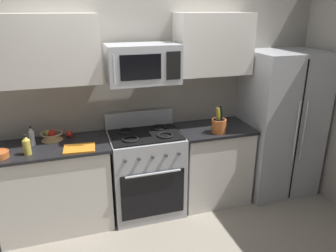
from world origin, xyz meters
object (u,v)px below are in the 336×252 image
bottle_oil (27,145)px  cutting_board (79,148)px  fruit_basket (52,135)px  refrigerator (280,124)px  bottle_vinegar (32,137)px  microwave (143,64)px  utensil_crock (219,125)px  range_oven (146,172)px  apple_loose (69,134)px

bottle_oil → cutting_board: bearing=-2.7°
fruit_basket → bottle_oil: bottle_oil is taller
fruit_basket → refrigerator: bearing=-4.0°
fruit_basket → bottle_vinegar: bottle_vinegar is taller
microwave → bottle_vinegar: microwave is taller
refrigerator → bottle_vinegar: refrigerator is taller
fruit_basket → microwave: bearing=-8.4°
refrigerator → microwave: bearing=178.5°
refrigerator → microwave: 1.84m
refrigerator → bottle_oil: bearing=-177.4°
bottle_oil → utensil_crock: bearing=-0.5°
bottle_oil → range_oven: bearing=7.2°
range_oven → fruit_basket: size_ratio=4.96×
range_oven → cutting_board: 0.83m
apple_loose → microwave: bearing=-11.6°
microwave → apple_loose: microwave is taller
range_oven → microwave: 1.18m
fruit_basket → range_oven: bearing=-9.9°
cutting_board → bottle_vinegar: bearing=150.9°
range_oven → refrigerator: (1.66, -0.02, 0.39)m
refrigerator → utensil_crock: bearing=-170.9°
apple_loose → bottle_vinegar: (-0.35, -0.11, 0.05)m
bottle_oil → bottle_vinegar: bearing=82.8°
bottle_vinegar → utensil_crock: bearing=-7.1°
apple_loose → refrigerator: bearing=-4.7°
cutting_board → utensil_crock: bearing=0.2°
utensil_crock → bottle_vinegar: bearing=172.9°
bottle_vinegar → bottle_oil: bearing=-97.2°
microwave → utensil_crock: (0.77, -0.18, -0.66)m
microwave → apple_loose: (-0.76, 0.16, -0.71)m
bottle_oil → bottle_vinegar: (0.03, 0.22, 0.00)m
refrigerator → fruit_basket: (-2.59, 0.18, 0.10)m
microwave → fruit_basket: (-0.93, 0.14, -0.70)m
utensil_crock → bottle_vinegar: size_ratio=1.63×
apple_loose → bottle_oil: size_ratio=0.37×
fruit_basket → bottle_vinegar: 0.20m
utensil_crock → bottle_oil: bearing=179.5°
refrigerator → cutting_board: (-2.34, -0.15, 0.06)m
microwave → apple_loose: size_ratio=9.97×
refrigerator → apple_loose: bearing=175.3°
bottle_oil → microwave: bearing=8.4°
utensil_crock → cutting_board: 1.46m
microwave → utensil_crock: microwave is taller
range_oven → utensil_crock: utensil_crock is taller
apple_loose → cutting_board: apple_loose is taller
utensil_crock → refrigerator: bearing=9.1°
bottle_vinegar → fruit_basket: bearing=26.5°
apple_loose → bottle_vinegar: bottle_vinegar is taller
microwave → fruit_basket: size_ratio=3.21×
utensil_crock → bottle_oil: (-1.91, 0.02, 0.00)m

